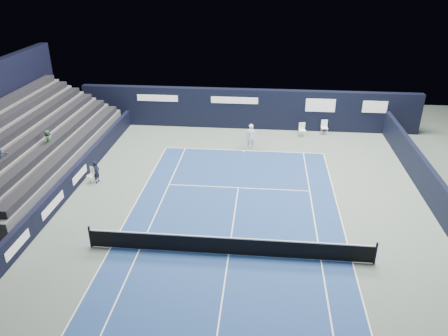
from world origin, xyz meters
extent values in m
plane|color=#536259|center=(0.00, 2.00, 0.00)|extent=(48.00, 48.00, 0.00)
cube|color=navy|center=(0.00, 0.00, 0.00)|extent=(10.97, 23.77, 0.01)
cube|color=black|center=(10.50, 6.00, 0.90)|extent=(0.30, 22.00, 1.80)
cube|color=white|center=(4.20, 15.01, 0.48)|extent=(0.52, 0.51, 0.04)
cube|color=white|center=(4.17, 15.21, 0.77)|extent=(0.46, 0.11, 0.55)
cylinder|color=white|center=(4.37, 15.22, 0.24)|extent=(0.03, 0.03, 0.48)
cylinder|color=white|center=(3.98, 15.16, 0.24)|extent=(0.03, 0.03, 0.48)
cylinder|color=white|center=(4.43, 14.86, 0.24)|extent=(0.03, 0.03, 0.48)
cylinder|color=white|center=(4.04, 14.79, 0.24)|extent=(0.03, 0.03, 0.48)
cube|color=white|center=(5.90, 15.64, 0.50)|extent=(0.51, 0.48, 0.05)
cube|color=white|center=(5.89, 15.86, 0.80)|extent=(0.48, 0.06, 0.57)
cylinder|color=white|center=(6.09, 15.85, 0.25)|extent=(0.03, 0.03, 0.50)
cylinder|color=white|center=(5.68, 15.82, 0.25)|extent=(0.03, 0.03, 0.50)
cylinder|color=white|center=(6.12, 15.46, 0.25)|extent=(0.03, 0.03, 0.50)
cylinder|color=white|center=(5.71, 15.44, 0.25)|extent=(0.03, 0.03, 0.50)
cube|color=white|center=(-8.74, 6.23, 0.44)|extent=(0.55, 0.54, 0.04)
cube|color=white|center=(-8.67, 6.41, 0.71)|extent=(0.40, 0.20, 0.50)
cylinder|color=white|center=(-8.51, 6.32, 0.22)|extent=(0.02, 0.02, 0.44)
cylinder|color=white|center=(-8.84, 6.47, 0.22)|extent=(0.02, 0.02, 0.44)
cylinder|color=white|center=(-8.65, 6.00, 0.22)|extent=(0.02, 0.02, 0.44)
cylinder|color=white|center=(-8.98, 6.15, 0.22)|extent=(0.02, 0.02, 0.44)
imported|color=black|center=(-8.42, 6.32, 0.68)|extent=(0.39, 0.54, 1.36)
cube|color=white|center=(0.00, 11.88, 0.01)|extent=(10.97, 0.06, 0.00)
cube|color=white|center=(5.49, 0.00, 0.01)|extent=(0.06, 23.77, 0.00)
cube|color=white|center=(-5.49, 0.00, 0.01)|extent=(0.06, 23.77, 0.00)
cube|color=white|center=(4.12, 0.00, 0.01)|extent=(0.06, 23.77, 0.00)
cube|color=white|center=(-4.12, 0.00, 0.01)|extent=(0.06, 23.77, 0.00)
cube|color=white|center=(0.00, 6.40, 0.01)|extent=(8.23, 0.06, 0.00)
cube|color=white|center=(0.00, 0.00, 0.01)|extent=(0.06, 12.80, 0.00)
cube|color=white|center=(0.00, 11.73, 0.01)|extent=(0.06, 0.30, 0.00)
cylinder|color=black|center=(6.40, 0.00, 0.55)|extent=(0.10, 0.10, 1.10)
cylinder|color=black|center=(-6.40, 0.00, 0.55)|extent=(0.10, 0.10, 1.10)
cube|color=black|center=(0.00, 0.00, 0.46)|extent=(12.80, 0.03, 0.86)
cube|color=white|center=(0.00, 0.00, 0.91)|extent=(12.80, 0.05, 0.06)
cube|color=black|center=(0.00, 16.50, 1.55)|extent=(26.00, 0.60, 3.10)
cube|color=silver|center=(-7.00, 16.18, 2.30)|extent=(3.20, 0.02, 0.50)
cube|color=silver|center=(-1.00, 16.18, 2.30)|extent=(3.60, 0.02, 0.50)
cube|color=silver|center=(5.50, 16.18, 2.10)|extent=(2.20, 0.02, 1.00)
cube|color=silver|center=(9.50, 16.18, 2.10)|extent=(1.80, 0.02, 0.90)
cube|color=black|center=(-9.50, 6.00, 0.60)|extent=(0.30, 22.00, 1.20)
cube|color=silver|center=(-9.33, -1.00, 0.60)|extent=(0.02, 2.00, 0.45)
cube|color=silver|center=(-9.33, 2.50, 0.60)|extent=(0.02, 2.40, 0.45)
cube|color=silver|center=(-9.33, 6.00, 0.60)|extent=(0.02, 2.00, 0.45)
cube|color=#454547|center=(-10.10, 7.00, 0.82)|extent=(0.90, 16.00, 1.65)
cube|color=#49494B|center=(-11.00, 7.00, 1.05)|extent=(0.90, 16.00, 2.10)
cube|color=#525255|center=(-11.90, 7.00, 1.27)|extent=(0.90, 16.00, 2.55)
cube|color=#4F4F52|center=(-12.80, 7.00, 1.50)|extent=(0.90, 16.00, 3.00)
cube|color=#525254|center=(-13.70, 7.00, 1.73)|extent=(0.90, 16.00, 3.45)
cube|color=black|center=(-10.10, 7.00, 1.85)|extent=(0.63, 15.20, 0.40)
cube|color=black|center=(-11.00, 7.00, 2.30)|extent=(0.63, 15.20, 0.40)
cube|color=black|center=(-11.90, 7.00, 2.75)|extent=(0.63, 15.20, 0.40)
cube|color=black|center=(-12.80, 7.00, 3.20)|extent=(0.63, 15.20, 0.40)
cube|color=black|center=(-13.70, 7.00, 3.65)|extent=(0.63, 15.20, 0.40)
imported|color=#2C4933|center=(-11.00, 6.25, 2.66)|extent=(0.43, 0.59, 1.12)
imported|color=#333F5D|center=(-11.90, 2.98, 3.03)|extent=(0.48, 0.94, 0.97)
imported|color=white|center=(0.44, 12.35, 0.91)|extent=(0.67, 0.45, 1.82)
cylinder|color=black|center=(0.29, 12.05, 1.05)|extent=(0.03, 0.29, 0.13)
torus|color=black|center=(0.29, 11.80, 1.15)|extent=(0.30, 0.13, 0.29)
camera|label=1|loc=(1.36, -15.99, 12.09)|focal=35.00mm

